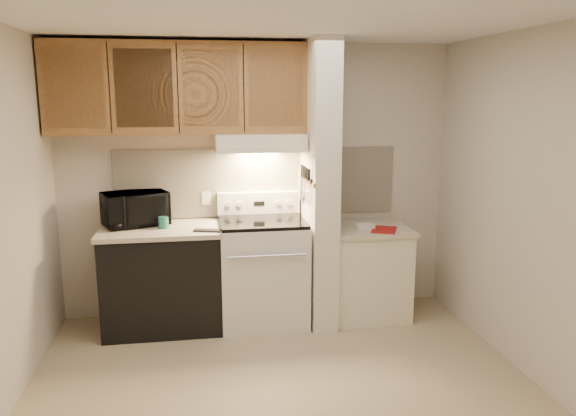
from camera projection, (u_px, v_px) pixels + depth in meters
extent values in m
plane|color=tan|center=(282.00, 384.00, 4.02)|extent=(3.60, 3.60, 0.00)
plane|color=white|center=(281.00, 19.00, 3.52)|extent=(3.60, 3.60, 0.00)
cube|color=beige|center=(258.00, 180.00, 5.22)|extent=(3.60, 2.50, 0.02)
cube|color=beige|center=(528.00, 205.00, 4.05)|extent=(0.02, 3.00, 2.50)
cube|color=white|center=(258.00, 182.00, 5.21)|extent=(2.60, 0.02, 0.63)
cube|color=silver|center=(263.00, 273.00, 5.04)|extent=(0.76, 0.65, 0.92)
cube|color=black|center=(267.00, 280.00, 4.73)|extent=(0.50, 0.01, 0.30)
cylinder|color=silver|center=(267.00, 256.00, 4.65)|extent=(0.65, 0.02, 0.02)
cube|color=black|center=(262.00, 221.00, 4.95)|extent=(0.74, 0.64, 0.03)
cube|color=silver|center=(259.00, 203.00, 5.20)|extent=(0.76, 0.08, 0.20)
cube|color=black|center=(259.00, 203.00, 5.16)|extent=(0.10, 0.01, 0.04)
cylinder|color=silver|center=(229.00, 204.00, 5.12)|extent=(0.05, 0.02, 0.05)
cylinder|color=silver|center=(240.00, 204.00, 5.13)|extent=(0.05, 0.02, 0.05)
cylinder|color=silver|center=(278.00, 203.00, 5.19)|extent=(0.05, 0.02, 0.05)
cylinder|color=silver|center=(289.00, 203.00, 5.20)|extent=(0.05, 0.02, 0.05)
cube|color=black|center=(163.00, 280.00, 4.92)|extent=(1.00, 0.63, 0.87)
cube|color=beige|center=(161.00, 230.00, 4.83)|extent=(1.04, 0.67, 0.04)
cube|color=black|center=(208.00, 230.00, 4.69)|extent=(0.25, 0.14, 0.02)
cylinder|color=#1E655F|center=(163.00, 223.00, 4.80)|extent=(0.10, 0.10, 0.10)
cube|color=#ECE5C6|center=(206.00, 198.00, 5.15)|extent=(0.08, 0.01, 0.12)
imported|color=black|center=(135.00, 209.00, 4.90)|extent=(0.62, 0.53, 0.29)
cube|color=silver|center=(319.00, 185.00, 4.96)|extent=(0.22, 0.70, 2.50)
cube|color=olive|center=(306.00, 180.00, 4.93)|extent=(0.01, 0.70, 0.04)
cube|color=black|center=(307.00, 178.00, 4.88)|extent=(0.02, 0.42, 0.04)
cube|color=silver|center=(309.00, 192.00, 4.76)|extent=(0.01, 0.03, 0.16)
cylinder|color=black|center=(309.00, 175.00, 4.72)|extent=(0.02, 0.02, 0.10)
cube|color=silver|center=(307.00, 192.00, 4.83)|extent=(0.01, 0.04, 0.18)
cylinder|color=black|center=(307.00, 174.00, 4.80)|extent=(0.02, 0.02, 0.10)
cube|color=silver|center=(306.00, 192.00, 4.89)|extent=(0.01, 0.04, 0.20)
cylinder|color=black|center=(305.00, 172.00, 4.88)|extent=(0.02, 0.02, 0.10)
cube|color=silver|center=(304.00, 188.00, 4.97)|extent=(0.01, 0.04, 0.16)
cylinder|color=black|center=(304.00, 171.00, 4.94)|extent=(0.02, 0.02, 0.10)
cube|color=silver|center=(302.00, 188.00, 5.05)|extent=(0.01, 0.04, 0.18)
cylinder|color=black|center=(302.00, 170.00, 5.04)|extent=(0.02, 0.02, 0.10)
cube|color=gray|center=(301.00, 186.00, 5.11)|extent=(0.03, 0.10, 0.24)
cube|color=#ECE5C6|center=(367.00, 273.00, 5.20)|extent=(0.70, 0.60, 0.81)
cube|color=beige|center=(368.00, 229.00, 5.12)|extent=(0.74, 0.64, 0.04)
cube|color=#9D1512|center=(384.00, 230.00, 4.98)|extent=(0.30, 0.34, 0.01)
cube|color=white|center=(365.00, 226.00, 5.04)|extent=(0.17, 0.12, 0.04)
cube|color=#ECE5C6|center=(260.00, 142.00, 4.93)|extent=(0.78, 0.44, 0.15)
cube|color=#ECE5C6|center=(263.00, 149.00, 4.74)|extent=(0.78, 0.04, 0.06)
cube|color=olive|center=(178.00, 88.00, 4.78)|extent=(2.18, 0.33, 0.77)
cube|color=olive|center=(74.00, 88.00, 4.49)|extent=(0.46, 0.01, 0.63)
cube|color=black|center=(109.00, 88.00, 4.54)|extent=(0.01, 0.01, 0.73)
cube|color=olive|center=(144.00, 88.00, 4.58)|extent=(0.46, 0.01, 0.63)
cube|color=black|center=(178.00, 88.00, 4.62)|extent=(0.01, 0.01, 0.73)
cube|color=olive|center=(211.00, 88.00, 4.67)|extent=(0.46, 0.01, 0.63)
cube|color=black|center=(244.00, 88.00, 4.71)|extent=(0.01, 0.01, 0.73)
cube|color=olive|center=(276.00, 88.00, 4.75)|extent=(0.46, 0.01, 0.63)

